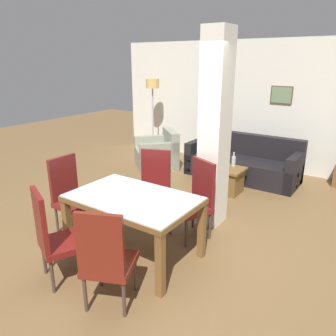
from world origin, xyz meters
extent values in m
plane|color=brown|center=(0.00, 0.00, 0.00)|extent=(18.00, 18.00, 0.00)
cube|color=white|center=(0.00, 4.30, 1.35)|extent=(7.20, 0.06, 2.70)
cube|color=brown|center=(0.39, 4.26, 1.60)|extent=(0.44, 0.02, 0.36)
cube|color=gray|center=(0.39, 4.25, 1.60)|extent=(0.40, 0.01, 0.32)
cube|color=white|center=(0.37, 1.32, 1.35)|extent=(0.32, 0.39, 2.70)
cube|color=brown|center=(0.00, -0.44, 0.73)|extent=(1.49, 0.06, 0.06)
cube|color=brown|center=(0.00, 0.44, 0.73)|extent=(1.49, 0.06, 0.06)
cube|color=brown|center=(-0.71, 0.00, 0.73)|extent=(0.06, 0.83, 0.06)
cube|color=brown|center=(0.71, 0.00, 0.73)|extent=(0.06, 0.83, 0.06)
cube|color=silver|center=(0.00, 0.00, 0.77)|extent=(1.47, 0.93, 0.01)
cube|color=brown|center=(-0.69, -0.42, 0.35)|extent=(0.08, 0.08, 0.70)
cube|color=brown|center=(0.69, -0.42, 0.35)|extent=(0.08, 0.08, 0.70)
cube|color=brown|center=(-0.69, 0.42, 0.35)|extent=(0.08, 0.08, 0.70)
cube|color=brown|center=(0.69, 0.42, 0.35)|extent=(0.08, 0.08, 0.70)
cube|color=maroon|center=(0.33, 0.75, 0.42)|extent=(0.61, 0.61, 0.07)
cube|color=maroon|center=(0.42, 0.94, 0.75)|extent=(0.42, 0.22, 0.60)
cylinder|color=#46332D|center=(0.43, 0.50, 0.19)|extent=(0.04, 0.04, 0.38)
cylinder|color=#46332D|center=(0.08, 0.66, 0.19)|extent=(0.04, 0.04, 0.38)
cylinder|color=#46332D|center=(0.59, 0.85, 0.19)|extent=(0.04, 0.04, 0.38)
cylinder|color=#46332D|center=(0.24, 1.00, 0.19)|extent=(0.04, 0.04, 0.38)
cube|color=maroon|center=(-1.04, 0.00, 0.42)|extent=(0.46, 0.46, 0.07)
cube|color=maroon|center=(-1.24, 0.00, 0.75)|extent=(0.05, 0.44, 0.60)
cylinder|color=#46332D|center=(-0.85, 0.19, 0.19)|extent=(0.04, 0.04, 0.38)
cylinder|color=#46332D|center=(-0.85, -0.19, 0.19)|extent=(0.04, 0.04, 0.38)
cylinder|color=#46332D|center=(-1.23, 0.19, 0.19)|extent=(0.04, 0.04, 0.38)
cylinder|color=#46332D|center=(-1.23, -0.19, 0.19)|extent=(0.04, 0.04, 0.38)
cube|color=maroon|center=(-0.33, -0.76, 0.42)|extent=(0.61, 0.61, 0.07)
cube|color=maroon|center=(-0.42, -0.95, 0.75)|extent=(0.42, 0.22, 0.60)
cylinder|color=#46332D|center=(-0.43, -0.51, 0.19)|extent=(0.04, 0.04, 0.38)
cylinder|color=#46332D|center=(-0.08, -0.66, 0.19)|extent=(0.04, 0.04, 0.38)
cylinder|color=#46332D|center=(-0.59, -0.86, 0.19)|extent=(0.04, 0.04, 0.38)
cylinder|color=#46332D|center=(-0.24, -1.01, 0.19)|extent=(0.04, 0.04, 0.38)
cube|color=maroon|center=(0.33, -0.75, 0.42)|extent=(0.61, 0.61, 0.07)
cube|color=maroon|center=(0.42, -0.94, 0.75)|extent=(0.42, 0.22, 0.60)
cylinder|color=#46332D|center=(0.08, -0.66, 0.19)|extent=(0.04, 0.04, 0.38)
cylinder|color=#46332D|center=(0.43, -0.50, 0.19)|extent=(0.04, 0.04, 0.38)
cylinder|color=#46332D|center=(0.24, -1.00, 0.19)|extent=(0.04, 0.04, 0.38)
cylinder|color=#46332D|center=(0.59, -0.85, 0.19)|extent=(0.04, 0.04, 0.38)
cube|color=maroon|center=(-0.33, 0.82, 0.42)|extent=(0.60, 0.60, 0.07)
cube|color=maroon|center=(-0.41, 1.01, 0.75)|extent=(0.42, 0.21, 0.60)
cylinder|color=#46332D|center=(-0.09, 0.71, 0.19)|extent=(0.04, 0.04, 0.38)
cylinder|color=#46332D|center=(-0.44, 0.57, 0.19)|extent=(0.04, 0.04, 0.38)
cylinder|color=#46332D|center=(-0.23, 1.06, 0.19)|extent=(0.04, 0.04, 0.38)
cylinder|color=#46332D|center=(-0.58, 0.92, 0.19)|extent=(0.04, 0.04, 0.38)
cube|color=black|center=(0.01, 3.32, 0.21)|extent=(2.20, 0.85, 0.42)
cube|color=black|center=(0.01, 3.66, 0.64)|extent=(2.20, 0.18, 0.44)
cube|color=black|center=(1.03, 3.32, 0.33)|extent=(0.16, 0.85, 0.66)
cube|color=black|center=(-1.01, 3.32, 0.33)|extent=(0.16, 0.85, 0.66)
cube|color=gray|center=(-1.86, 2.96, 0.20)|extent=(1.22, 1.21, 0.40)
cube|color=gray|center=(-1.63, 3.21, 0.61)|extent=(0.77, 0.72, 0.42)
cube|color=gray|center=(-1.59, 2.72, 0.31)|extent=(0.68, 0.73, 0.63)
cube|color=gray|center=(-2.13, 3.21, 0.31)|extent=(0.68, 0.73, 0.63)
cube|color=brown|center=(0.07, 2.48, 0.44)|extent=(0.59, 0.51, 0.04)
cube|color=brown|center=(0.07, 2.48, 0.21)|extent=(0.51, 0.43, 0.42)
cylinder|color=#B2B7BC|center=(0.12, 2.63, 0.55)|extent=(0.07, 0.07, 0.18)
cylinder|color=#B2B7BC|center=(0.12, 2.63, 0.67)|extent=(0.03, 0.03, 0.06)
cylinder|color=#B7B7BC|center=(0.12, 2.63, 0.71)|extent=(0.03, 0.03, 0.01)
cylinder|color=#B7B7BC|center=(-2.49, 3.70, 0.01)|extent=(0.28, 0.28, 0.02)
cylinder|color=#B7B7BC|center=(-2.49, 3.70, 0.83)|extent=(0.04, 0.04, 1.62)
cylinder|color=#E5BC66|center=(-2.49, 3.70, 1.75)|extent=(0.31, 0.31, 0.22)
camera|label=1|loc=(2.32, -2.66, 2.29)|focal=35.00mm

